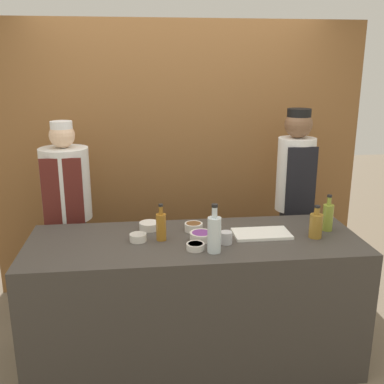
% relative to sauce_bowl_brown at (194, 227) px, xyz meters
% --- Properties ---
extents(ground_plane, '(14.00, 14.00, 0.00)m').
position_rel_sauce_bowl_brown_xyz_m(ground_plane, '(-0.01, -0.15, -0.95)').
color(ground_plane, '#756651').
extents(cabinet_wall, '(3.28, 0.18, 2.40)m').
position_rel_sauce_bowl_brown_xyz_m(cabinet_wall, '(-0.01, 1.09, 0.25)').
color(cabinet_wall, brown).
rests_on(cabinet_wall, ground_plane).
extents(counter, '(2.21, 0.80, 0.91)m').
position_rel_sauce_bowl_brown_xyz_m(counter, '(-0.01, -0.15, -0.49)').
color(counter, '#3D3833').
rests_on(counter, ground_plane).
extents(sauce_bowl_brown, '(0.13, 0.13, 0.06)m').
position_rel_sauce_bowl_brown_xyz_m(sauce_bowl_brown, '(0.00, 0.00, 0.00)').
color(sauce_bowl_brown, silver).
rests_on(sauce_bowl_brown, counter).
extents(sauce_bowl_green, '(0.11, 0.11, 0.04)m').
position_rel_sauce_bowl_brown_xyz_m(sauce_bowl_green, '(-0.03, -0.33, -0.01)').
color(sauce_bowl_green, silver).
rests_on(sauce_bowl_green, counter).
extents(sauce_bowl_white, '(0.11, 0.11, 0.05)m').
position_rel_sauce_bowl_brown_xyz_m(sauce_bowl_white, '(-0.38, -0.14, -0.00)').
color(sauce_bowl_white, silver).
rests_on(sauce_bowl_white, counter).
extents(sauce_bowl_red, '(0.14, 0.14, 0.05)m').
position_rel_sauce_bowl_brown_xyz_m(sauce_bowl_red, '(-0.30, 0.07, -0.00)').
color(sauce_bowl_red, silver).
rests_on(sauce_bowl_red, counter).
extents(sauce_bowl_purple, '(0.16, 0.16, 0.05)m').
position_rel_sauce_bowl_brown_xyz_m(sauce_bowl_purple, '(0.03, -0.17, -0.00)').
color(sauce_bowl_purple, silver).
rests_on(sauce_bowl_purple, counter).
extents(cutting_board, '(0.38, 0.22, 0.02)m').
position_rel_sauce_bowl_brown_xyz_m(cutting_board, '(0.45, -0.13, -0.02)').
color(cutting_board, white).
rests_on(cutting_board, counter).
extents(bottle_clear, '(0.08, 0.08, 0.31)m').
position_rel_sauce_bowl_brown_xyz_m(bottle_clear, '(0.08, -0.37, 0.09)').
color(bottle_clear, silver).
rests_on(bottle_clear, counter).
extents(bottle_amber, '(0.07, 0.07, 0.25)m').
position_rel_sauce_bowl_brown_xyz_m(bottle_amber, '(-0.23, -0.14, 0.07)').
color(bottle_amber, '#9E661E').
rests_on(bottle_amber, counter).
extents(bottle_oil, '(0.07, 0.07, 0.26)m').
position_rel_sauce_bowl_brown_xyz_m(bottle_oil, '(0.93, -0.09, 0.07)').
color(bottle_oil, olive).
rests_on(bottle_oil, counter).
extents(bottle_vinegar, '(0.09, 0.09, 0.22)m').
position_rel_sauce_bowl_brown_xyz_m(bottle_vinegar, '(0.79, -0.21, 0.06)').
color(bottle_vinegar, olive).
rests_on(bottle_vinegar, counter).
extents(cup_steel, '(0.08, 0.08, 0.08)m').
position_rel_sauce_bowl_brown_xyz_m(cup_steel, '(0.18, -0.25, 0.01)').
color(cup_steel, '#B7B7BC').
rests_on(cup_steel, counter).
extents(chef_left, '(0.38, 0.38, 1.62)m').
position_rel_sauce_bowl_brown_xyz_m(chef_left, '(-0.94, 0.57, -0.08)').
color(chef_left, '#28282D').
rests_on(chef_left, ground_plane).
extents(chef_right, '(0.31, 0.31, 1.69)m').
position_rel_sauce_bowl_brown_xyz_m(chef_right, '(0.92, 0.57, -0.00)').
color(chef_right, '#28282D').
rests_on(chef_right, ground_plane).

